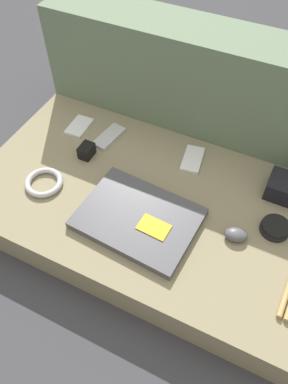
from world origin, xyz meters
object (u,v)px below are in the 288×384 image
Objects in this scene: speaker_puck at (275,228)px; charger_brick at (87,151)px; laptop at (138,218)px; phone_silver at (193,159)px; computer_mouse at (236,235)px; phone_black at (79,126)px; camera_pouch at (288,189)px; phone_small at (109,137)px.

charger_brick is (-0.65, 0.02, 0.01)m from speaker_puck.
charger_brick is at bearing 153.11° from laptop.
phone_silver is 2.27× the size of charger_brick.
computer_mouse is at bearing 17.83° from laptop.
camera_pouch is (0.75, 0.01, 0.03)m from phone_black.
charger_brick is at bearing -166.80° from phone_silver.
computer_mouse is 0.56m from charger_brick.
laptop is 4.14× the size of speaker_puck.
phone_small is (-0.25, 0.27, -0.01)m from laptop.
phone_black is 1.95× the size of charger_brick.
phone_small is 1.10× the size of camera_pouch.
camera_pouch is 2.21× the size of charger_brick.
phone_small is 0.63m from camera_pouch.
phone_small is (-0.31, -0.03, -0.00)m from phone_silver.
phone_small is at bearing 143.02° from computer_mouse.
speaker_puck is 0.76m from phone_black.
laptop is at bearing -38.47° from phone_black.
computer_mouse is 0.60× the size of phone_silver.
charger_brick is (-0.56, 0.09, 0.01)m from computer_mouse.
phone_silver is 1.16× the size of phone_black.
camera_pouch reaches higher than phone_small.
phone_silver is 0.44m from phone_black.
charger_brick is (-0.33, -0.14, 0.02)m from phone_silver.
computer_mouse is 0.24m from camera_pouch.
phone_black is (-0.43, -0.03, -0.00)m from phone_silver.
laptop is 0.47m from phone_black.
camera_pouch reaches higher than phone_black.
charger_brick is (-0.65, -0.12, -0.01)m from camera_pouch.
phone_black is (-0.66, 0.20, -0.01)m from computer_mouse.
phone_small is at bearing 77.22° from charger_brick.
phone_black is at bearing -178.87° from camera_pouch.
computer_mouse is 0.69m from phone_black.
phone_small is at bearing -2.89° from phone_black.
computer_mouse is at bearing -142.18° from speaker_puck.
laptop reaches higher than phone_silver.
laptop is at bearing -38.67° from phone_small.
phone_silver is at bearing 153.74° from speaker_puck.
phone_small is at bearing 168.26° from speaker_puck.
laptop is at bearing -109.40° from phone_silver.
computer_mouse is at bearing -9.68° from charger_brick.
phone_black is (-0.75, 0.13, -0.01)m from speaker_puck.
phone_black is at bearing 132.70° from charger_brick.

